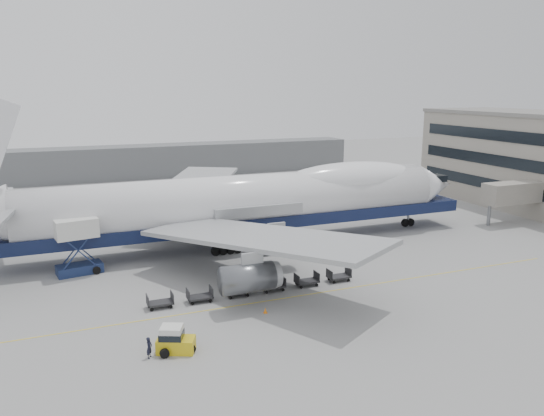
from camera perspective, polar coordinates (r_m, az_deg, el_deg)
name	(u,v)px	position (r m, az deg, el deg)	size (l,w,h in m)	color
ground	(279,275)	(56.39, 0.76, -7.24)	(260.00, 260.00, 0.00)	gray
apron_line	(303,295)	(51.28, 3.39, -9.35)	(60.00, 0.15, 0.01)	gold
hangar	(112,163)	(120.38, -16.80, 4.67)	(110.00, 8.00, 7.00)	slate
airliner	(247,201)	(65.87, -2.73, 0.77)	(67.00, 55.30, 19.98)	white
catering_truck	(77,242)	(59.55, -20.20, -3.49)	(4.90, 3.72, 6.01)	navy
baggage_tug	(174,340)	(41.40, -10.47, -13.83)	(3.13, 2.48, 2.03)	gold
ground_worker	(149,348)	(40.95, -13.07, -14.41)	(0.59, 0.39, 1.61)	black
traffic_cone	(265,310)	(47.36, -0.72, -10.96)	(0.34, 0.34, 0.50)	orange
dolly_0	(160,302)	(49.37, -11.95, -9.86)	(2.30, 1.35, 1.30)	#2D2D30
dolly_1	(200,296)	(50.04, -7.78, -9.38)	(2.30, 1.35, 1.30)	#2D2D30
dolly_2	(237,291)	(50.96, -3.76, -8.86)	(2.30, 1.35, 1.30)	#2D2D30
dolly_3	(273,285)	(52.12, 0.09, -8.33)	(2.30, 1.35, 1.30)	#2D2D30
dolly_4	(307,280)	(53.51, 3.75, -7.79)	(2.30, 1.35, 1.30)	#2D2D30
dolly_5	(339,276)	(55.10, 7.20, -7.25)	(2.30, 1.35, 1.30)	#2D2D30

